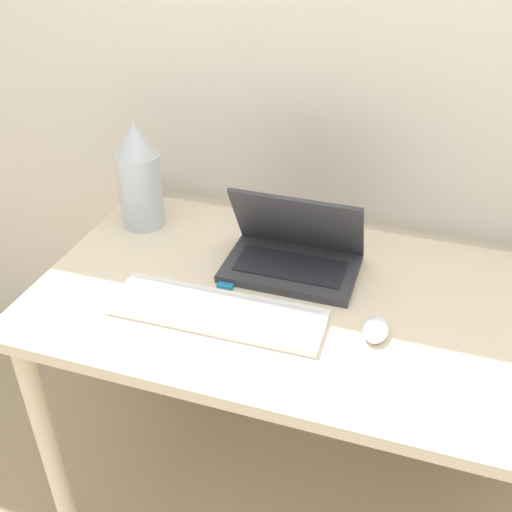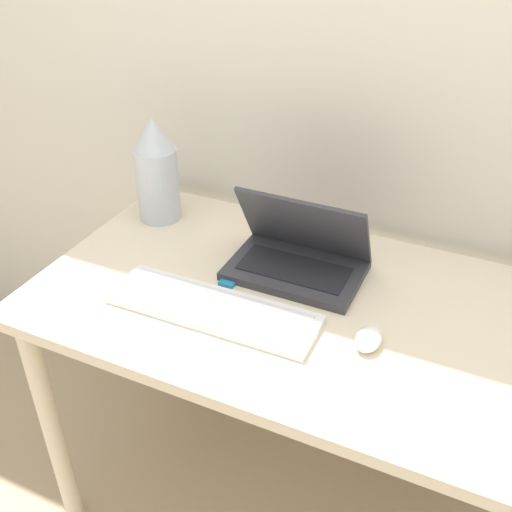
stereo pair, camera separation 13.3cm
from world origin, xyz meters
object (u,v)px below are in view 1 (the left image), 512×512
(keyboard, at_px, (217,312))
(mouse, at_px, (376,330))
(laptop, at_px, (293,252))
(vase, at_px, (139,176))
(mp3_player, at_px, (229,280))

(keyboard, xyz_separation_m, mouse, (0.34, 0.04, 0.01))
(laptop, bearing_deg, mouse, -39.58)
(vase, height_order, mp3_player, vase)
(laptop, distance_m, mp3_player, 0.17)
(laptop, bearing_deg, keyboard, -115.26)
(mp3_player, bearing_deg, laptop, 39.79)
(laptop, xyz_separation_m, mouse, (0.23, -0.19, -0.03))
(mouse, relative_size, vase, 0.29)
(vase, xyz_separation_m, mp3_player, (0.32, -0.19, -0.14))
(laptop, bearing_deg, vase, 169.55)
(mp3_player, bearing_deg, keyboard, -81.56)
(laptop, height_order, keyboard, laptop)
(laptop, distance_m, mouse, 0.30)
(vase, bearing_deg, mp3_player, -30.74)
(laptop, distance_m, vase, 0.46)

